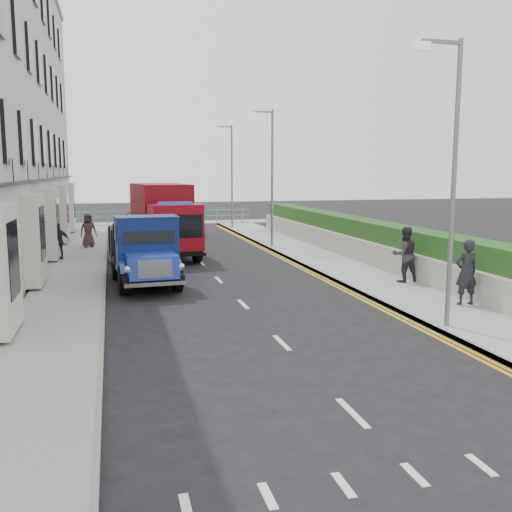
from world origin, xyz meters
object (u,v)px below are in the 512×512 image
(lamp_near, at_px, (450,169))
(parked_car_front, at_px, (145,260))
(lamp_mid, at_px, (270,170))
(bedford_lorry, at_px, (146,256))
(red_lorry, at_px, (164,218))
(pedestrian_east_near, at_px, (466,272))
(lamp_far, at_px, (230,171))

(lamp_near, distance_m, parked_car_front, 11.53)
(lamp_near, height_order, lamp_mid, same)
(bedford_lorry, bearing_deg, red_lorry, 76.44)
(lamp_mid, bearing_deg, parked_car_front, -133.01)
(lamp_mid, xyz_separation_m, parked_car_front, (-6.78, -7.26, -3.28))
(pedestrian_east_near, bearing_deg, parked_car_front, -37.93)
(red_lorry, bearing_deg, parked_car_front, -107.79)
(lamp_near, height_order, bedford_lorry, lamp_near)
(parked_car_front, distance_m, pedestrian_east_near, 11.07)
(red_lorry, relative_size, pedestrian_east_near, 3.46)
(lamp_near, xyz_separation_m, lamp_mid, (0.00, 16.00, 0.00))
(bedford_lorry, bearing_deg, parked_car_front, 84.95)
(lamp_far, bearing_deg, pedestrian_east_near, -85.44)
(lamp_mid, height_order, pedestrian_east_near, lamp_mid)
(lamp_mid, bearing_deg, lamp_far, 90.00)
(bedford_lorry, distance_m, parked_car_front, 1.61)
(lamp_far, bearing_deg, lamp_mid, -90.00)
(lamp_near, relative_size, bedford_lorry, 1.33)
(red_lorry, height_order, pedestrian_east_near, red_lorry)
(lamp_near, bearing_deg, parked_car_front, 127.81)
(parked_car_front, bearing_deg, pedestrian_east_near, -46.16)
(lamp_far, bearing_deg, bedford_lorry, -109.88)
(lamp_far, bearing_deg, lamp_near, -90.00)
(bedford_lorry, xyz_separation_m, parked_car_front, (0.03, 1.56, -0.40))
(parked_car_front, relative_size, pedestrian_east_near, 2.22)
(lamp_mid, bearing_deg, red_lorry, -166.46)
(lamp_far, relative_size, red_lorry, 1.06)
(lamp_mid, xyz_separation_m, lamp_far, (0.00, 10.00, 0.00))
(parked_car_front, bearing_deg, lamp_mid, 38.99)
(lamp_far, xyz_separation_m, pedestrian_east_near, (1.92, -24.10, -2.92))
(lamp_mid, relative_size, parked_car_front, 1.66)
(lamp_far, bearing_deg, red_lorry, -116.06)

